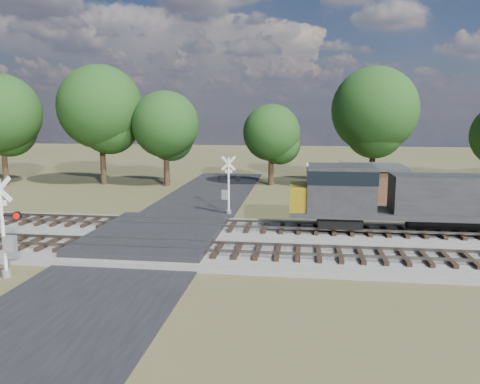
# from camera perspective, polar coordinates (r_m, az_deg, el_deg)

# --- Properties ---
(ground) EXTENTS (160.00, 160.00, 0.00)m
(ground) POSITION_cam_1_polar(r_m,az_deg,el_deg) (26.55, -10.53, -6.17)
(ground) COLOR #454726
(ground) RESTS_ON ground
(ballast_bed) EXTENTS (140.00, 10.00, 0.30)m
(ballast_bed) POSITION_cam_1_polar(r_m,az_deg,el_deg) (25.81, 11.60, -6.32)
(ballast_bed) COLOR gray
(ballast_bed) RESTS_ON ground
(road) EXTENTS (7.00, 60.00, 0.08)m
(road) POSITION_cam_1_polar(r_m,az_deg,el_deg) (26.54, -10.53, -6.09)
(road) COLOR black
(road) RESTS_ON ground
(crossing_panel) EXTENTS (7.00, 9.00, 0.62)m
(crossing_panel) POSITION_cam_1_polar(r_m,az_deg,el_deg) (26.93, -10.22, -5.24)
(crossing_panel) COLOR #262628
(crossing_panel) RESTS_ON ground
(track_near) EXTENTS (140.00, 2.60, 0.33)m
(track_near) POSITION_cam_1_polar(r_m,az_deg,el_deg) (23.78, -4.83, -6.87)
(track_near) COLOR black
(track_near) RESTS_ON ballast_bed
(track_far) EXTENTS (140.00, 2.60, 0.33)m
(track_far) POSITION_cam_1_polar(r_m,az_deg,el_deg) (28.52, -2.69, -4.06)
(track_far) COLOR black
(track_far) RESTS_ON ballast_bed
(crossing_signal_near) EXTENTS (1.82, 0.39, 4.51)m
(crossing_signal_near) POSITION_cam_1_polar(r_m,az_deg,el_deg) (22.80, -26.68, -4.80)
(crossing_signal_near) COLOR silver
(crossing_signal_near) RESTS_ON ground
(crossing_signal_far) EXTENTS (1.69, 0.37, 4.20)m
(crossing_signal_far) POSITION_cam_1_polar(r_m,az_deg,el_deg) (33.09, -1.54, 0.21)
(crossing_signal_far) COLOR silver
(crossing_signal_far) RESTS_ON ground
(equipment_shed) EXTENTS (4.81, 4.81, 3.21)m
(equipment_shed) POSITION_cam_1_polar(r_m,az_deg,el_deg) (37.28, 15.74, 0.73)
(equipment_shed) COLOR #4D2A21
(equipment_shed) RESTS_ON ground
(treeline) EXTENTS (78.83, 10.62, 11.89)m
(treeline) POSITION_cam_1_polar(r_m,az_deg,el_deg) (44.54, 3.33, 9.20)
(treeline) COLOR black
(treeline) RESTS_ON ground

